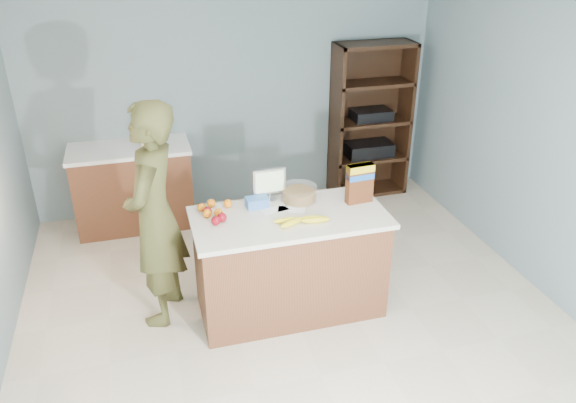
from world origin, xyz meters
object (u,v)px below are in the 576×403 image
object	(u,v)px
counter_peninsula	(290,267)
cereal_box	(360,181)
shelving_unit	(369,123)
person	(155,216)
tv	(269,183)

from	to	relation	value
counter_peninsula	cereal_box	bearing A→B (deg)	7.20
shelving_unit	person	size ratio (longest dim) A/B	0.97
counter_peninsula	shelving_unit	distance (m)	2.61
shelving_unit	tv	world-z (taller)	shelving_unit
person	cereal_box	bearing A→B (deg)	104.85
shelving_unit	cereal_box	size ratio (longest dim) A/B	5.39
cereal_box	shelving_unit	bearing A→B (deg)	64.71
tv	person	bearing A→B (deg)	-174.34
tv	counter_peninsula	bearing A→B (deg)	-74.34
shelving_unit	person	world-z (taller)	person
person	tv	bearing A→B (deg)	115.39
counter_peninsula	person	distance (m)	1.18
counter_peninsula	shelving_unit	world-z (taller)	shelving_unit
counter_peninsula	person	world-z (taller)	person
counter_peninsula	tv	bearing A→B (deg)	105.66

